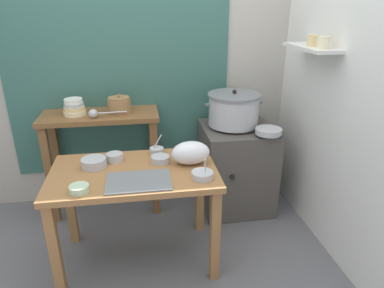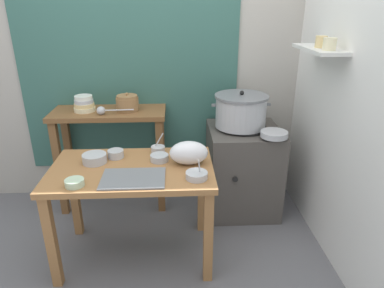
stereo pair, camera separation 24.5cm
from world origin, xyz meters
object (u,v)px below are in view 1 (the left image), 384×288
(clay_pot, at_px, (119,105))
(bowl_stack_enamel, at_px, (74,107))
(plastic_bag, at_px, (191,153))
(wide_pan, at_px, (268,131))
(ladle, at_px, (95,113))
(prep_bowl_5, at_px, (79,188))
(prep_bowl_1, at_px, (160,159))
(stove_block, at_px, (236,167))
(serving_tray, at_px, (139,181))
(back_shelf_table, at_px, (102,138))
(prep_bowl_2, at_px, (115,157))
(prep_bowl_3, at_px, (94,163))
(steamer_pot, at_px, (234,109))
(prep_table, at_px, (135,185))
(prep_bowl_0, at_px, (202,175))
(prep_bowl_4, at_px, (157,150))

(clay_pot, bearing_deg, bowl_stack_enamel, 179.83)
(bowl_stack_enamel, height_order, plastic_bag, bowl_stack_enamel)
(wide_pan, bearing_deg, ladle, 169.10)
(clay_pot, relative_size, prep_bowl_5, 1.62)
(ladle, height_order, prep_bowl_1, ladle)
(stove_block, distance_m, serving_tray, 1.20)
(back_shelf_table, distance_m, prep_bowl_1, 0.78)
(prep_bowl_2, bearing_deg, prep_bowl_3, -149.69)
(bowl_stack_enamel, bearing_deg, back_shelf_table, -0.31)
(steamer_pot, distance_m, wide_pan, 0.36)
(back_shelf_table, bearing_deg, prep_bowl_1, -54.81)
(stove_block, height_order, prep_bowl_3, prep_bowl_3)
(prep_table, xyz_separation_m, prep_bowl_5, (-0.32, -0.24, 0.13))
(prep_bowl_0, distance_m, prep_bowl_4, 0.50)
(serving_tray, bearing_deg, wide_pan, 27.20)
(serving_tray, height_order, wide_pan, wide_pan)
(back_shelf_table, height_order, prep_bowl_1, back_shelf_table)
(ladle, bearing_deg, prep_bowl_3, -87.15)
(clay_pot, bearing_deg, stove_block, -7.50)
(prep_table, distance_m, prep_bowl_1, 0.25)
(prep_bowl_1, bearing_deg, prep_bowl_0, -48.40)
(bowl_stack_enamel, height_order, wide_pan, bowl_stack_enamel)
(plastic_bag, xyz_separation_m, prep_bowl_2, (-0.52, 0.13, -0.05))
(ladle, height_order, prep_bowl_5, ladle)
(stove_block, distance_m, plastic_bag, 0.86)
(steamer_pot, height_order, ladle, steamer_pot)
(back_shelf_table, bearing_deg, prep_table, -70.13)
(prep_table, relative_size, prep_bowl_2, 9.68)
(prep_table, relative_size, steamer_pot, 2.24)
(prep_table, xyz_separation_m, prep_bowl_1, (0.19, 0.09, 0.14))
(prep_table, distance_m, back_shelf_table, 0.78)
(bowl_stack_enamel, bearing_deg, wide_pan, -13.64)
(plastic_bag, relative_size, prep_bowl_4, 1.79)
(steamer_pot, bearing_deg, stove_block, -26.62)
(steamer_pot, height_order, clay_pot, steamer_pot)
(steamer_pot, relative_size, prep_bowl_3, 2.96)
(prep_bowl_3, bearing_deg, prep_bowl_4, 19.72)
(steamer_pot, bearing_deg, prep_bowl_3, -154.33)
(back_shelf_table, bearing_deg, plastic_bag, -46.79)
(plastic_bag, xyz_separation_m, wide_pan, (0.68, 0.33, 0.00))
(prep_bowl_1, distance_m, prep_bowl_5, 0.60)
(back_shelf_table, distance_m, stove_block, 1.20)
(prep_table, relative_size, prep_bowl_0, 7.69)
(steamer_pot, bearing_deg, plastic_bag, -128.08)
(prep_table, height_order, bowl_stack_enamel, bowl_stack_enamel)
(ladle, height_order, wide_pan, ladle)
(bowl_stack_enamel, xyz_separation_m, prep_bowl_0, (0.89, -0.91, -0.22))
(plastic_bag, bearing_deg, ladle, 139.10)
(steamer_pot, xyz_separation_m, prep_bowl_2, (-0.98, -0.46, -0.17))
(steamer_pot, relative_size, prep_bowl_0, 3.43)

